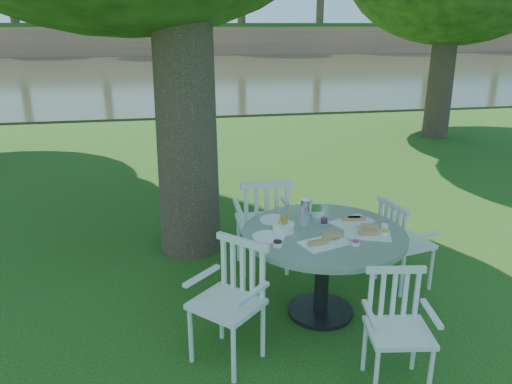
% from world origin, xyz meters
% --- Properties ---
extents(ground, '(140.00, 140.00, 0.00)m').
position_xyz_m(ground, '(0.00, 0.00, 0.00)').
color(ground, '#133A0C').
rests_on(ground, ground).
extents(table, '(1.34, 1.34, 0.76)m').
position_xyz_m(table, '(0.40, -0.66, 0.61)').
color(table, black).
rests_on(table, ground).
extents(chair_ne, '(0.49, 0.51, 0.85)m').
position_xyz_m(chair_ne, '(1.25, -0.33, 0.50)').
color(chair_ne, white).
rests_on(chair_ne, ground).
extents(chair_nw, '(0.51, 0.48, 0.98)m').
position_xyz_m(chair_nw, '(0.08, 0.18, 0.58)').
color(chair_nw, white).
rests_on(chair_nw, ground).
extents(chair_sw, '(0.62, 0.62, 0.90)m').
position_xyz_m(chair_sw, '(-0.41, -1.06, 0.53)').
color(chair_sw, white).
rests_on(chair_sw, ground).
extents(chair_se, '(0.47, 0.44, 0.81)m').
position_xyz_m(chair_se, '(0.63, -1.54, 0.48)').
color(chair_se, white).
rests_on(chair_se, ground).
extents(tableware, '(1.15, 0.85, 0.19)m').
position_xyz_m(tableware, '(0.33, -0.56, 0.80)').
color(tableware, white).
rests_on(tableware, table).
extents(river, '(100.00, 28.00, 0.12)m').
position_xyz_m(river, '(0.00, 23.00, 0.00)').
color(river, '#2D311D').
rests_on(river, ground).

